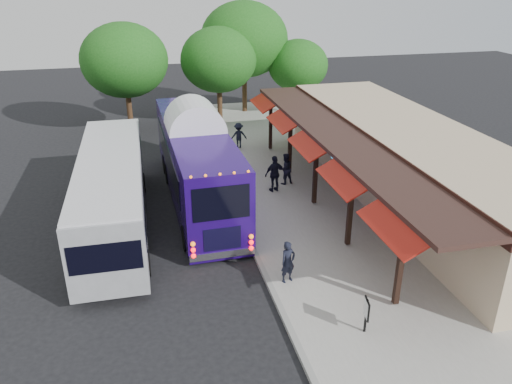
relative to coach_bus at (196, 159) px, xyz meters
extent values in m
plane|color=black|center=(1.45, -6.08, -2.11)|extent=(90.00, 90.00, 0.00)
cube|color=#9E9B93|center=(6.45, -2.08, -2.03)|extent=(10.00, 40.00, 0.15)
cube|color=gray|center=(1.50, -2.08, -2.03)|extent=(0.20, 40.00, 0.16)
cube|color=#C7AB8A|center=(9.95, -2.08, -0.31)|extent=(5.00, 20.00, 3.60)
cube|color=black|center=(7.43, -2.08, 1.19)|extent=(0.06, 20.00, 0.60)
cube|color=#331E19|center=(6.35, -2.08, 1.29)|extent=(2.60, 20.00, 0.18)
cube|color=black|center=(5.23, -10.08, -0.30)|extent=(0.18, 0.18, 3.16)
cube|color=maroon|center=(4.80, -10.08, 1.04)|extent=(1.00, 3.20, 0.57)
cube|color=black|center=(5.23, -6.08, -0.30)|extent=(0.18, 0.18, 3.16)
cube|color=maroon|center=(4.80, -6.08, 1.04)|extent=(1.00, 3.20, 0.57)
cube|color=black|center=(5.23, -2.08, -0.30)|extent=(0.18, 0.18, 3.16)
cube|color=maroon|center=(4.80, -2.08, 1.04)|extent=(1.00, 3.20, 0.57)
cube|color=black|center=(5.23, 1.92, -0.30)|extent=(0.18, 0.18, 3.16)
cube|color=maroon|center=(4.80, 1.92, 1.04)|extent=(1.00, 3.20, 0.57)
cube|color=black|center=(5.23, 5.92, -0.30)|extent=(0.18, 0.18, 3.16)
cube|color=maroon|center=(4.80, 5.92, 1.04)|extent=(1.00, 3.20, 0.57)
sphere|color=#1C6A9B|center=(5.65, -8.08, 0.77)|extent=(0.26, 0.26, 0.26)
sphere|color=#1C6A9B|center=(5.65, -3.08, 0.77)|extent=(0.26, 0.26, 0.26)
sphere|color=#1C6A9B|center=(5.65, 1.92, 0.77)|extent=(0.26, 0.26, 0.26)
cube|color=#230863|center=(0.00, 0.01, -0.05)|extent=(2.89, 12.24, 3.20)
cube|color=#230863|center=(0.00, 0.01, -1.80)|extent=(2.83, 12.12, 0.36)
ellipsoid|color=white|center=(0.00, 0.01, 1.53)|extent=(2.88, 12.00, 0.57)
cube|color=black|center=(0.00, -6.09, 0.48)|extent=(2.12, 0.08, 1.32)
cube|color=silver|center=(0.00, -6.02, -1.68)|extent=(2.54, 0.24, 0.28)
sphere|color=#FF0C0C|center=(-1.11, -6.11, -1.41)|extent=(0.18, 0.18, 0.18)
sphere|color=#FF0C0C|center=(1.11, -6.11, -1.41)|extent=(0.18, 0.18, 0.18)
cylinder|color=black|center=(-1.17, -4.61, -1.58)|extent=(0.33, 1.06, 1.06)
cylinder|color=black|center=(1.17, -4.61, -1.58)|extent=(0.33, 1.06, 1.06)
cylinder|color=black|center=(-1.17, 3.91, -1.58)|extent=(0.33, 1.06, 1.06)
cylinder|color=black|center=(1.17, 3.91, -1.58)|extent=(0.33, 1.06, 1.06)
cube|color=gray|center=(-3.85, -1.96, -0.38)|extent=(2.71, 11.90, 2.74)
cube|color=black|center=(-5.15, -1.96, -0.14)|extent=(0.14, 10.10, 1.03)
cube|color=black|center=(-2.55, -1.96, -0.14)|extent=(0.14, 10.10, 1.03)
cube|color=silver|center=(-3.85, -1.96, 1.03)|extent=(2.66, 11.67, 0.10)
cylinder|color=black|center=(-5.04, -6.12, -1.61)|extent=(0.30, 0.99, 0.99)
cylinder|color=black|center=(-2.67, -6.12, -1.61)|extent=(0.30, 0.99, 0.99)
cylinder|color=black|center=(-5.04, 1.60, -1.61)|extent=(0.30, 0.99, 0.99)
cylinder|color=black|center=(-2.67, 1.60, -1.61)|extent=(0.30, 0.99, 0.99)
imported|color=black|center=(2.16, -7.92, -1.17)|extent=(0.66, 0.54, 1.56)
imported|color=black|center=(4.59, 0.60, -1.13)|extent=(0.93, 0.80, 1.64)
imported|color=black|center=(3.82, -0.19, -1.03)|extent=(1.16, 0.70, 1.86)
imported|color=black|center=(3.41, 6.71, -1.16)|extent=(1.05, 0.63, 1.59)
cube|color=black|center=(3.68, -11.08, -1.37)|extent=(0.07, 0.07, 1.16)
cube|color=black|center=(3.68, -11.08, -1.11)|extent=(0.14, 0.53, 0.63)
cube|color=white|center=(3.64, -11.08, -1.11)|extent=(0.09, 0.44, 0.53)
cylinder|color=#382314|center=(3.31, 12.91, -0.57)|extent=(0.36, 0.36, 3.08)
ellipsoid|color=#195415|center=(3.31, 12.91, 2.44)|extent=(5.32, 5.32, 4.52)
cylinder|color=#382314|center=(5.66, 15.27, -0.22)|extent=(0.36, 0.36, 3.77)
ellipsoid|color=#195415|center=(5.66, 15.27, 3.46)|extent=(6.50, 6.50, 5.53)
cylinder|color=#382314|center=(9.38, 13.62, -0.82)|extent=(0.36, 0.36, 2.57)
ellipsoid|color=#195415|center=(9.38, 13.62, 1.70)|extent=(4.45, 4.45, 3.78)
cylinder|color=#382314|center=(-3.05, 12.15, -0.45)|extent=(0.36, 0.36, 3.30)
ellipsoid|color=#195415|center=(-3.05, 12.15, 2.77)|extent=(5.70, 5.70, 4.85)
camera|label=1|loc=(-2.42, -22.21, 8.23)|focal=35.00mm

